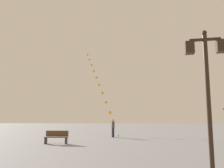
{
  "coord_description": "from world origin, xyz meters",
  "views": [
    {
      "loc": [
        1.48,
        -1.67,
        1.66
      ],
      "look_at": [
        -3.56,
        24.61,
        5.69
      ],
      "focal_mm": 37.97,
      "sensor_mm": 36.0,
      "label": 1
    }
  ],
  "objects_px": {
    "kite_flyer": "(113,128)",
    "park_bench": "(56,137)",
    "twin_lantern_lamp_post": "(207,72)",
    "kite_train": "(98,82)"
  },
  "relations": [
    {
      "from": "kite_flyer",
      "to": "park_bench",
      "type": "relative_size",
      "value": 1.04
    },
    {
      "from": "twin_lantern_lamp_post",
      "to": "park_bench",
      "type": "bearing_deg",
      "value": 136.97
    },
    {
      "from": "park_bench",
      "to": "kite_train",
      "type": "bearing_deg",
      "value": 87.77
    },
    {
      "from": "kite_train",
      "to": "twin_lantern_lamp_post",
      "type": "bearing_deg",
      "value": -67.98
    },
    {
      "from": "kite_train",
      "to": "park_bench",
      "type": "xyz_separation_m",
      "value": [
        1.01,
        -15.57,
        -6.34
      ]
    },
    {
      "from": "kite_flyer",
      "to": "park_bench",
      "type": "bearing_deg",
      "value": 134.86
    },
    {
      "from": "twin_lantern_lamp_post",
      "to": "kite_flyer",
      "type": "xyz_separation_m",
      "value": [
        -5.8,
        14.74,
        -2.24
      ]
    },
    {
      "from": "kite_train",
      "to": "kite_flyer",
      "type": "xyz_separation_m",
      "value": [
        3.71,
        -8.77,
        -5.89
      ]
    },
    {
      "from": "twin_lantern_lamp_post",
      "to": "kite_flyer",
      "type": "bearing_deg",
      "value": 111.46
    },
    {
      "from": "kite_train",
      "to": "kite_flyer",
      "type": "relative_size",
      "value": 8.49
    }
  ]
}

